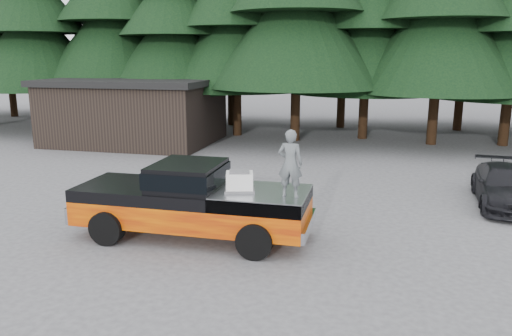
% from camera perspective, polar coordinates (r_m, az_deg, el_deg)
% --- Properties ---
extents(ground, '(120.00, 120.00, 0.00)m').
position_cam_1_polar(ground, '(12.97, -1.69, -7.61)').
color(ground, '#49494B').
rests_on(ground, ground).
extents(pickup_truck, '(6.00, 2.04, 1.33)m').
position_cam_1_polar(pickup_truck, '(12.69, -7.26, -5.00)').
color(pickup_truck, orange).
rests_on(pickup_truck, ground).
extents(truck_cab, '(1.66, 1.90, 0.59)m').
position_cam_1_polar(truck_cab, '(12.47, -7.82, -0.76)').
color(truck_cab, black).
rests_on(truck_cab, pickup_truck).
extents(air_compressor, '(0.75, 0.67, 0.44)m').
position_cam_1_polar(air_compressor, '(11.94, -1.89, -1.63)').
color(air_compressor, white).
rests_on(air_compressor, pickup_truck).
extents(man_on_bed, '(0.59, 0.40, 1.57)m').
position_cam_1_polar(man_on_bed, '(11.35, 3.94, 0.52)').
color(man_on_bed, '#555A5C').
rests_on(man_on_bed, pickup_truck).
extents(parked_car, '(1.94, 4.24, 1.20)m').
position_cam_1_polar(parked_car, '(17.05, 26.62, -1.86)').
color(parked_car, black).
rests_on(parked_car, ground).
extents(utility_building, '(8.40, 6.40, 3.30)m').
position_cam_1_polar(utility_building, '(26.83, -13.61, 6.41)').
color(utility_building, black).
rests_on(utility_building, ground).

